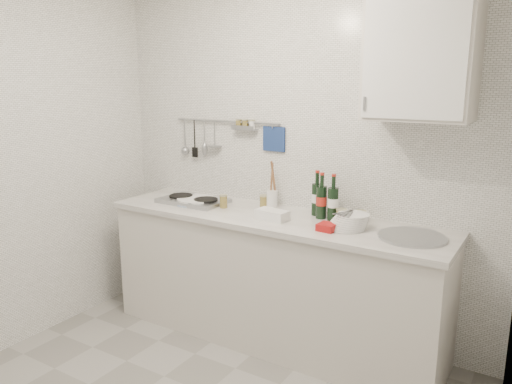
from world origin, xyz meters
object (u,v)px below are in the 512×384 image
(wine_bottles, at_px, (324,195))
(plate_stack_sink, at_px, (349,221))
(wall_cabinet, at_px, (421,59))
(utensil_crock, at_px, (272,196))
(plate_stack_hob, at_px, (195,201))

(wine_bottles, bearing_deg, plate_stack_sink, -30.78)
(wall_cabinet, distance_m, plate_stack_sink, 1.05)
(wine_bottles, distance_m, utensil_crock, 0.45)
(wine_bottles, height_order, utensil_crock, utensil_crock)
(wall_cabinet, xyz_separation_m, utensil_crock, (-1.02, 0.08, -0.95))
(wine_bottles, bearing_deg, wall_cabinet, -1.01)
(plate_stack_hob, height_order, wine_bottles, wine_bottles)
(wall_cabinet, bearing_deg, plate_stack_hob, -175.24)
(plate_stack_hob, relative_size, wine_bottles, 1.00)
(wall_cabinet, height_order, wine_bottles, wall_cabinet)
(plate_stack_hob, distance_m, wine_bottles, 1.01)
(plate_stack_sink, bearing_deg, wall_cabinet, 21.52)
(plate_stack_hob, xyz_separation_m, wine_bottles, (0.99, 0.14, 0.13))
(wall_cabinet, bearing_deg, utensil_crock, 175.41)
(plate_stack_hob, height_order, plate_stack_sink, plate_stack_sink)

